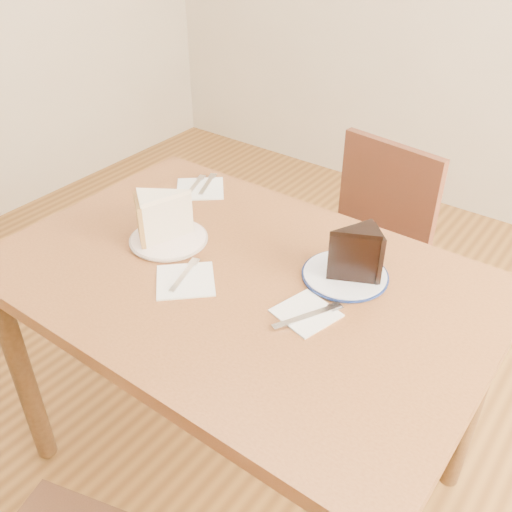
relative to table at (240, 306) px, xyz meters
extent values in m
plane|color=#553516|center=(0.00, 0.00, -0.65)|extent=(4.00, 4.00, 0.00)
cube|color=#4D2A15|center=(0.00, 0.00, 0.08)|extent=(1.20, 0.80, 0.04)
cylinder|color=#331E0F|center=(-0.54, -0.34, -0.30)|extent=(0.06, 0.06, 0.71)
cylinder|color=#331E0F|center=(-0.54, 0.34, -0.30)|extent=(0.06, 0.06, 0.71)
cylinder|color=#331E0F|center=(0.54, 0.34, -0.30)|extent=(0.06, 0.06, 0.71)
cube|color=#351910|center=(0.03, 0.53, -0.20)|extent=(0.47, 0.47, 0.04)
cylinder|color=#351910|center=(0.23, 0.68, -0.44)|extent=(0.04, 0.04, 0.43)
cylinder|color=#351910|center=(-0.12, 0.73, -0.44)|extent=(0.04, 0.04, 0.43)
cylinder|color=#351910|center=(0.18, 0.33, -0.44)|extent=(0.04, 0.04, 0.43)
cylinder|color=#351910|center=(-0.17, 0.38, -0.44)|extent=(0.04, 0.04, 0.43)
cube|color=#351910|center=(0.06, 0.72, 0.01)|extent=(0.36, 0.08, 0.38)
cylinder|color=white|center=(-0.24, 0.01, 0.10)|extent=(0.20, 0.20, 0.01)
cylinder|color=white|center=(0.21, 0.14, 0.10)|extent=(0.20, 0.20, 0.01)
cube|color=white|center=(-0.09, -0.10, 0.10)|extent=(0.19, 0.19, 0.00)
cube|color=white|center=(0.21, -0.03, 0.10)|extent=(0.15, 0.15, 0.00)
cube|color=white|center=(-0.37, 0.27, 0.10)|extent=(0.20, 0.20, 0.00)
cube|color=silver|center=(-0.10, -0.09, 0.10)|extent=(0.05, 0.14, 0.00)
cube|color=silver|center=(0.22, -0.04, 0.10)|extent=(0.09, 0.16, 0.00)
cube|color=silver|center=(-0.36, 0.30, 0.10)|extent=(0.07, 0.13, 0.00)
cube|color=silver|center=(-0.38, 0.26, 0.10)|extent=(0.07, 0.15, 0.00)
camera|label=1|loc=(0.70, -0.87, 0.92)|focal=40.00mm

